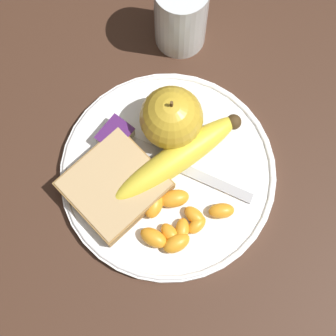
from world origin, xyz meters
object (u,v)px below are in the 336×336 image
Objects in this scene: banana at (179,159)px; plate at (168,173)px; jam_packet at (115,136)px; juice_glass at (181,16)px; fork at (175,165)px; bread_slice at (114,185)px; apple at (171,118)px.

plate is at bearing 170.63° from banana.
plate is at bearing -86.05° from jam_packet.
juice_glass is 0.18m from fork.
jam_packet is at bearing 38.38° from bread_slice.
banana is at bearing -129.78° from apple.
plate is at bearing -146.77° from juice_glass.
juice_glass is 2.77× the size of jam_packet.
fork is at bearing -4.97° from plate.
fork is at bearing -30.89° from bread_slice.
fork is at bearing -136.93° from apple.
apple reaches higher than fork.
apple is 0.50× the size of fork.
apple is at bearing -147.10° from juice_glass.
plate is 2.42× the size of juice_glass.
juice_glass is (0.16, 0.10, 0.04)m from plate.
fork is (-0.15, -0.10, -0.04)m from juice_glass.
jam_packet reaches higher than plate.
banana is 0.08m from jam_packet.
apple reaches higher than banana.
jam_packet is (-0.16, -0.03, -0.03)m from juice_glass.
fork is at bearing -77.54° from jam_packet.
juice_glass is 0.64× the size of fork.
juice_glass reaches higher than banana.
fork is (0.01, -0.00, 0.01)m from plate.
jam_packet is (-0.05, 0.04, -0.03)m from apple.
banana is at bearing -120.81° from fork.
plate is 0.07m from bread_slice.
bread_slice is 0.08m from fork.
juice_glass is 1.28× the size of apple.
bread_slice reaches higher than plate.
banana is at bearing -9.37° from plate.
banana is 4.61× the size of jam_packet.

